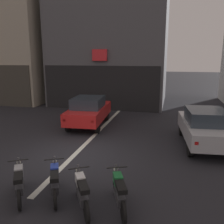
{
  "coord_description": "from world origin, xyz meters",
  "views": [
    {
      "loc": [
        3.61,
        -8.22,
        3.78
      ],
      "look_at": [
        1.08,
        2.0,
        1.4
      ],
      "focal_mm": 38.86,
      "sensor_mm": 36.0,
      "label": 1
    }
  ],
  "objects": [
    {
      "name": "lane_centre_line",
      "position": [
        0.0,
        6.0,
        0.0
      ],
      "size": [
        0.2,
        18.0,
        0.01
      ],
      "primitive_type": "cube",
      "color": "silver",
      "rests_on": "ground"
    },
    {
      "name": "motorcycle_blue_row_left_mid",
      "position": [
        0.62,
        -2.68,
        0.46
      ],
      "size": [
        0.81,
        1.53,
        0.98
      ],
      "color": "black",
      "rests_on": "ground"
    },
    {
      "name": "car_silver_parked_kerbside",
      "position": [
        5.08,
        2.45,
        0.89
      ],
      "size": [
        2.14,
        4.25,
        1.64
      ],
      "color": "black",
      "rests_on": "ground"
    },
    {
      "name": "motorcycle_white_row_centre",
      "position": [
        1.53,
        -3.02,
        0.46
      ],
      "size": [
        0.92,
        1.47,
        0.98
      ],
      "color": "black",
      "rests_on": "ground"
    },
    {
      "name": "building_mid_block",
      "position": [
        -1.44,
        12.34,
        5.58
      ],
      "size": [
        8.92,
        7.71,
        11.19
      ],
      "color": "#56565B",
      "rests_on": "ground"
    },
    {
      "name": "car_red_crossing_near",
      "position": [
        -0.82,
        4.29,
        0.89
      ],
      "size": [
        2.06,
        4.22,
        1.64
      ],
      "color": "black",
      "rests_on": "ground"
    },
    {
      "name": "motorcycle_silver_row_leftmost",
      "position": [
        -0.3,
        -2.98,
        0.46
      ],
      "size": [
        0.97,
        1.44,
        0.98
      ],
      "color": "black",
      "rests_on": "ground"
    },
    {
      "name": "ground_plane",
      "position": [
        0.0,
        0.0,
        0.0
      ],
      "size": [
        120.0,
        120.0,
        0.0
      ],
      "primitive_type": "plane",
      "color": "#232328"
    },
    {
      "name": "motorcycle_green_row_right_mid",
      "position": [
        2.45,
        -2.77,
        0.46
      ],
      "size": [
        0.74,
        1.57,
        0.98
      ],
      "color": "black",
      "rests_on": "ground"
    }
  ]
}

